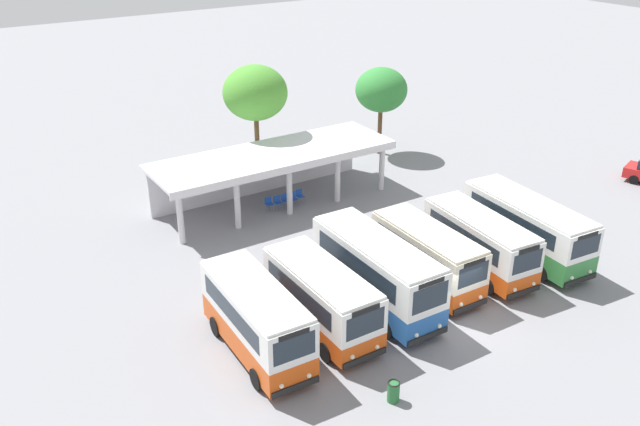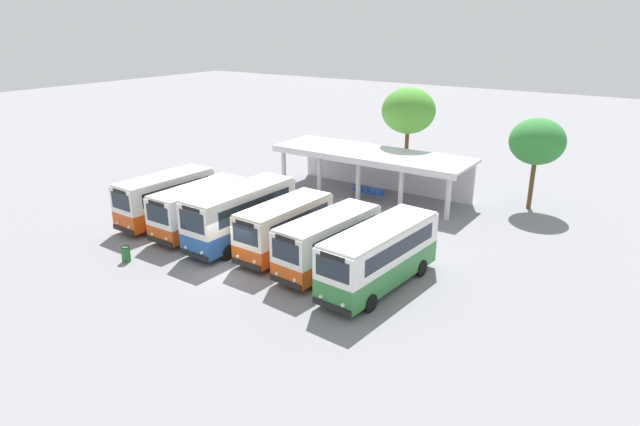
# 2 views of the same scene
# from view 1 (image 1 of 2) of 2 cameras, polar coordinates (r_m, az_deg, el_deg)

# --- Properties ---
(ground_plane) EXTENTS (180.00, 180.00, 0.00)m
(ground_plane) POSITION_cam_1_polar(r_m,az_deg,el_deg) (32.04, 11.60, -9.02)
(ground_plane) COLOR gray
(city_bus_nearest_orange) EXTENTS (2.50, 6.87, 3.23)m
(city_bus_nearest_orange) POSITION_cam_1_polar(r_m,az_deg,el_deg) (28.68, -5.38, -8.77)
(city_bus_nearest_orange) COLOR black
(city_bus_nearest_orange) RESTS_ON ground
(city_bus_second_in_row) EXTENTS (2.42, 6.70, 3.07)m
(city_bus_second_in_row) POSITION_cam_1_polar(r_m,az_deg,el_deg) (30.03, 0.14, -7.10)
(city_bus_second_in_row) COLOR black
(city_bus_second_in_row) RESTS_ON ground
(city_bus_middle_cream) EXTENTS (2.53, 7.80, 3.44)m
(city_bus_middle_cream) POSITION_cam_1_polar(r_m,az_deg,el_deg) (31.71, 4.78, -4.87)
(city_bus_middle_cream) COLOR black
(city_bus_middle_cream) RESTS_ON ground
(city_bus_fourth_amber) EXTENTS (2.41, 6.63, 3.08)m
(city_bus_fourth_amber) POSITION_cam_1_polar(r_m,az_deg,el_deg) (33.71, 9.03, -3.51)
(city_bus_fourth_amber) COLOR black
(city_bus_fourth_amber) RESTS_ON ground
(city_bus_fifth_blue) EXTENTS (2.72, 6.98, 3.05)m
(city_bus_fifth_blue) POSITION_cam_1_polar(r_m,az_deg,el_deg) (35.53, 13.32, -2.34)
(city_bus_fifth_blue) COLOR black
(city_bus_fifth_blue) RESTS_ON ground
(city_bus_far_end_green) EXTENTS (2.87, 8.02, 3.22)m
(city_bus_far_end_green) POSITION_cam_1_polar(r_m,az_deg,el_deg) (37.56, 17.04, -1.07)
(city_bus_far_end_green) COLOR black
(city_bus_far_end_green) RESTS_ON ground
(terminal_canopy) EXTENTS (15.31, 4.87, 3.40)m
(terminal_canopy) POSITION_cam_1_polar(r_m,az_deg,el_deg) (42.41, -4.29, 4.28)
(terminal_canopy) COLOR silver
(terminal_canopy) RESTS_ON ground
(waiting_chair_end_by_column) EXTENTS (0.46, 0.46, 0.86)m
(waiting_chair_end_by_column) POSITION_cam_1_polar(r_m,az_deg,el_deg) (41.74, -4.34, 0.87)
(waiting_chair_end_by_column) COLOR slate
(waiting_chair_end_by_column) RESTS_ON ground
(waiting_chair_second_from_end) EXTENTS (0.46, 0.46, 0.86)m
(waiting_chair_second_from_end) POSITION_cam_1_polar(r_m,az_deg,el_deg) (41.90, -3.61, 1.00)
(waiting_chair_second_from_end) COLOR slate
(waiting_chair_second_from_end) RESTS_ON ground
(waiting_chair_middle_seat) EXTENTS (0.46, 0.46, 0.86)m
(waiting_chair_middle_seat) POSITION_cam_1_polar(r_m,az_deg,el_deg) (42.18, -2.99, 1.19)
(waiting_chair_middle_seat) COLOR slate
(waiting_chair_middle_seat) RESTS_ON ground
(waiting_chair_fourth_seat) EXTENTS (0.46, 0.46, 0.86)m
(waiting_chair_fourth_seat) POSITION_cam_1_polar(r_m,az_deg,el_deg) (42.38, -2.30, 1.33)
(waiting_chair_fourth_seat) COLOR slate
(waiting_chair_fourth_seat) RESTS_ON ground
(waiting_chair_fifth_seat) EXTENTS (0.46, 0.46, 0.86)m
(waiting_chair_fifth_seat) POSITION_cam_1_polar(r_m,az_deg,el_deg) (42.72, -1.73, 1.54)
(waiting_chair_fifth_seat) COLOR slate
(waiting_chair_fifth_seat) RESTS_ON ground
(roadside_tree_behind_canopy) EXTENTS (4.23, 4.23, 7.87)m
(roadside_tree_behind_canopy) POSITION_cam_1_polar(r_m,az_deg,el_deg) (44.66, -5.49, 10.04)
(roadside_tree_behind_canopy) COLOR brown
(roadside_tree_behind_canopy) RESTS_ON ground
(roadside_tree_east_of_canopy) EXTENTS (3.78, 3.78, 6.49)m
(roadside_tree_east_of_canopy) POSITION_cam_1_polar(r_m,az_deg,el_deg) (49.87, 5.20, 10.30)
(roadside_tree_east_of_canopy) COLOR brown
(roadside_tree_east_of_canopy) RESTS_ON ground
(litter_bin_apron) EXTENTS (0.49, 0.49, 0.90)m
(litter_bin_apron) POSITION_cam_1_polar(r_m,az_deg,el_deg) (27.09, 6.22, -14.74)
(litter_bin_apron) COLOR #266633
(litter_bin_apron) RESTS_ON ground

